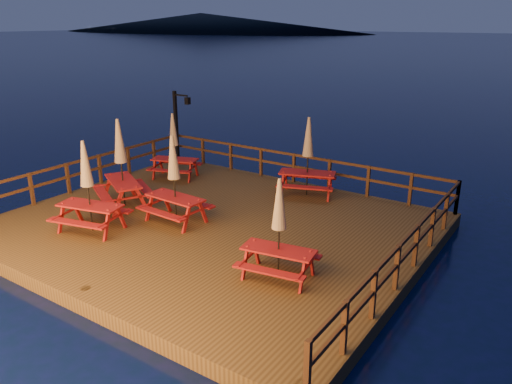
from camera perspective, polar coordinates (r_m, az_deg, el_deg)
ground at (r=15.18m, az=-4.98°, el=-4.96°), size 500.00×500.00×0.00m
deck at (r=15.10m, az=-5.00°, el=-4.27°), size 12.00×10.00×0.40m
deck_piles at (r=15.31m, az=-4.94°, el=-5.99°), size 11.44×9.44×1.40m
railing at (r=16.08m, az=-1.13°, el=0.96°), size 11.80×9.75×1.10m
lamp_post at (r=21.22m, az=-8.83°, el=8.10°), size 0.85×0.18×3.00m
headland_left at (r=262.26m, az=-6.30°, el=18.70°), size 180.00×84.00×9.00m
picnic_table_0 at (r=16.49m, az=-15.17°, el=3.36°), size 2.55×2.41×2.86m
picnic_table_1 at (r=14.82m, az=-9.34°, el=1.59°), size 1.92×1.60×2.65m
picnic_table_2 at (r=14.77m, az=-18.70°, el=0.75°), size 2.17×1.93×2.65m
picnic_table_3 at (r=11.44m, az=2.63°, el=-4.09°), size 1.92×1.67×2.46m
picnic_table_4 at (r=19.16m, az=-9.37°, el=5.34°), size 2.12×1.94×2.49m
picnic_table_5 at (r=17.04m, az=5.95°, el=4.18°), size 2.33×2.13×2.72m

